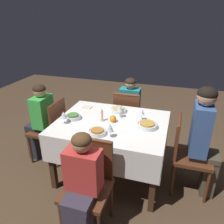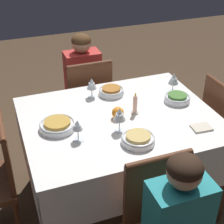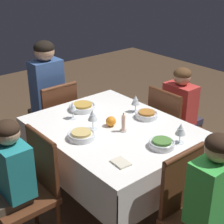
# 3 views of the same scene
# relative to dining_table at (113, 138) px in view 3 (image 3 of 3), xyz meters

# --- Properties ---
(ground_plane) EXTENTS (8.00, 8.00, 0.00)m
(ground_plane) POSITION_rel_dining_table_xyz_m (0.00, 0.00, -0.65)
(ground_plane) COLOR #4C3826
(dining_table) EXTENTS (1.28, 1.02, 0.75)m
(dining_table) POSITION_rel_dining_table_xyz_m (0.00, 0.00, 0.00)
(dining_table) COLOR white
(dining_table) RESTS_ON ground_plane
(chair_east) EXTENTS (0.41, 0.41, 0.89)m
(chair_east) POSITION_rel_dining_table_xyz_m (0.87, 0.02, -0.15)
(chair_east) COLOR #562D19
(chair_east) RESTS_ON ground_plane
(chair_north) EXTENTS (0.41, 0.41, 0.89)m
(chair_north) POSITION_rel_dining_table_xyz_m (0.03, 0.74, -0.15)
(chair_north) COLOR #562D19
(chair_north) RESTS_ON ground_plane
(chair_west) EXTENTS (0.41, 0.41, 0.89)m
(chair_west) POSITION_rel_dining_table_xyz_m (-0.87, 0.06, -0.15)
(chair_west) COLOR #562D19
(chair_west) RESTS_ON ground_plane
(chair_south) EXTENTS (0.41, 0.41, 0.89)m
(chair_south) POSITION_rel_dining_table_xyz_m (0.02, -0.74, -0.15)
(chair_south) COLOR #562D19
(chair_south) RESTS_ON ground_plane
(person_adult_denim) EXTENTS (0.34, 0.30, 1.26)m
(person_adult_denim) POSITION_rel_dining_table_xyz_m (1.02, 0.02, 0.07)
(person_adult_denim) COLOR #4C4233
(person_adult_denim) RESTS_ON ground_plane
(person_child_teal) EXTENTS (0.30, 0.33, 1.05)m
(person_child_teal) POSITION_rel_dining_table_xyz_m (0.03, 0.90, -0.07)
(person_child_teal) COLOR #4C4233
(person_child_teal) RESTS_ON ground_plane
(person_child_green) EXTENTS (0.33, 0.30, 1.09)m
(person_child_green) POSITION_rel_dining_table_xyz_m (-1.03, 0.06, -0.05)
(person_child_green) COLOR #282833
(person_child_green) RESTS_ON ground_plane
(person_child_red) EXTENTS (0.30, 0.33, 1.06)m
(person_child_red) POSITION_rel_dining_table_xyz_m (0.02, -0.90, -0.07)
(person_child_red) COLOR #383342
(person_child_red) RESTS_ON ground_plane
(bowl_east) EXTENTS (0.23, 0.23, 0.06)m
(bowl_east) POSITION_rel_dining_table_xyz_m (0.42, -0.01, 0.13)
(bowl_east) COLOR silver
(bowl_east) RESTS_ON dining_table
(wine_glass_east) EXTENTS (0.07, 0.07, 0.14)m
(wine_glass_east) POSITION_rel_dining_table_xyz_m (0.33, 0.15, 0.20)
(wine_glass_east) COLOR white
(wine_glass_east) RESTS_ON dining_table
(bowl_north) EXTENTS (0.20, 0.20, 0.06)m
(bowl_north) POSITION_rel_dining_table_xyz_m (0.00, 0.30, 0.13)
(bowl_north) COLOR silver
(bowl_north) RESTS_ON dining_table
(wine_glass_north) EXTENTS (0.08, 0.08, 0.17)m
(wine_glass_north) POSITION_rel_dining_table_xyz_m (0.06, 0.15, 0.22)
(wine_glass_north) COLOR white
(wine_glass_north) RESTS_ON dining_table
(bowl_west) EXTENTS (0.18, 0.18, 0.06)m
(bowl_west) POSITION_rel_dining_table_xyz_m (-0.46, -0.06, 0.13)
(bowl_west) COLOR silver
(bowl_west) RESTS_ON dining_table
(wine_glass_west) EXTENTS (0.08, 0.08, 0.15)m
(wine_glass_west) POSITION_rel_dining_table_xyz_m (-0.51, -0.20, 0.21)
(wine_glass_west) COLOR white
(wine_glass_west) RESTS_ON dining_table
(bowl_south) EXTENTS (0.19, 0.19, 0.06)m
(bowl_south) POSITION_rel_dining_table_xyz_m (-0.06, -0.32, 0.13)
(bowl_south) COLOR silver
(bowl_south) RESTS_ON dining_table
(wine_glass_south) EXTENTS (0.07, 0.07, 0.15)m
(wine_glass_south) POSITION_rel_dining_table_xyz_m (0.09, -0.33, 0.21)
(wine_glass_south) COLOR white
(wine_glass_south) RESTS_ON dining_table
(candle_centerpiece) EXTENTS (0.05, 0.05, 0.16)m
(candle_centerpiece) POSITION_rel_dining_table_xyz_m (-0.11, -0.01, 0.16)
(candle_centerpiece) COLOR beige
(candle_centerpiece) RESTS_ON dining_table
(orange_fruit) EXTENTS (0.08, 0.08, 0.08)m
(orange_fruit) POSITION_rel_dining_table_xyz_m (0.02, 0.01, 0.14)
(orange_fruit) COLOR orange
(orange_fruit) RESTS_ON dining_table
(napkin_red_folded) EXTENTS (0.13, 0.10, 0.01)m
(napkin_red_folded) POSITION_rel_dining_table_xyz_m (-0.44, 0.30, 0.11)
(napkin_red_folded) COLOR beige
(napkin_red_folded) RESTS_ON dining_table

